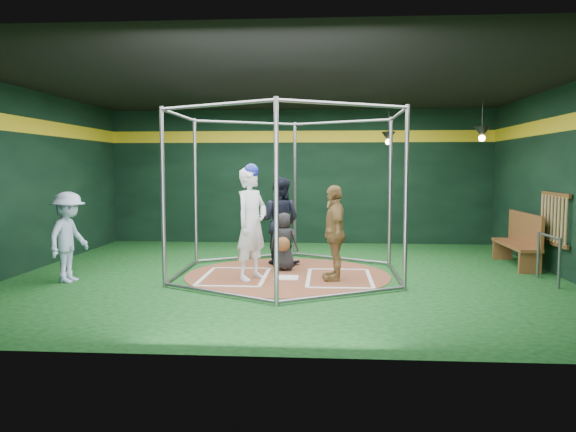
# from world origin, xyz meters

# --- Properties ---
(room_shell) EXTENTS (10.10, 9.10, 3.53)m
(room_shell) POSITION_xyz_m (0.00, 0.01, 1.75)
(room_shell) COLOR #0D3B12
(room_shell) RESTS_ON ground
(clay_disc) EXTENTS (3.80, 3.80, 0.01)m
(clay_disc) POSITION_xyz_m (0.00, 0.00, 0.01)
(clay_disc) COLOR brown
(clay_disc) RESTS_ON ground
(home_plate) EXTENTS (0.43, 0.43, 0.01)m
(home_plate) POSITION_xyz_m (0.00, -0.30, 0.02)
(home_plate) COLOR white
(home_plate) RESTS_ON clay_disc
(batter_box_left) EXTENTS (1.17, 1.77, 0.01)m
(batter_box_left) POSITION_xyz_m (-0.95, -0.25, 0.02)
(batter_box_left) COLOR white
(batter_box_left) RESTS_ON clay_disc
(batter_box_right) EXTENTS (1.17, 1.77, 0.01)m
(batter_box_right) POSITION_xyz_m (0.95, -0.25, 0.02)
(batter_box_right) COLOR white
(batter_box_right) RESTS_ON clay_disc
(batting_cage) EXTENTS (4.05, 4.67, 3.00)m
(batting_cage) POSITION_xyz_m (-0.00, -0.00, 1.50)
(batting_cage) COLOR gray
(batting_cage) RESTS_ON ground
(bat_rack) EXTENTS (0.07, 1.25, 0.98)m
(bat_rack) POSITION_xyz_m (4.93, 0.40, 1.05)
(bat_rack) COLOR brown
(bat_rack) RESTS_ON room_shell
(pendant_lamp_near) EXTENTS (0.34, 0.34, 0.90)m
(pendant_lamp_near) POSITION_xyz_m (2.20, 3.60, 2.74)
(pendant_lamp_near) COLOR black
(pendant_lamp_near) RESTS_ON room_shell
(pendant_lamp_far) EXTENTS (0.34, 0.34, 0.90)m
(pendant_lamp_far) POSITION_xyz_m (4.00, 2.00, 2.74)
(pendant_lamp_far) COLOR black
(pendant_lamp_far) RESTS_ON room_shell
(batter_figure) EXTENTS (0.78, 0.87, 2.06)m
(batter_figure) POSITION_xyz_m (-0.61, -0.46, 1.03)
(batter_figure) COLOR white
(batter_figure) RESTS_ON clay_disc
(visitor_leopard) EXTENTS (0.52, 1.03, 1.68)m
(visitor_leopard) POSITION_xyz_m (0.85, -0.39, 0.85)
(visitor_leopard) COLOR tan
(visitor_leopard) RESTS_ON clay_disc
(catcher_figure) EXTENTS (0.59, 0.60, 1.12)m
(catcher_figure) POSITION_xyz_m (-0.11, 0.45, 0.57)
(catcher_figure) COLOR black
(catcher_figure) RESTS_ON clay_disc
(umpire) EXTENTS (1.01, 0.88, 1.79)m
(umpire) POSITION_xyz_m (-0.25, 1.17, 0.91)
(umpire) COLOR black
(umpire) RESTS_ON clay_disc
(bystander_blue) EXTENTS (0.72, 1.09, 1.58)m
(bystander_blue) POSITION_xyz_m (-3.77, -0.85, 0.79)
(bystander_blue) COLOR #AFC5E7
(bystander_blue) RESTS_ON ground
(dugout_bench) EXTENTS (0.44, 1.86, 1.09)m
(dugout_bench) POSITION_xyz_m (4.63, 1.31, 0.56)
(dugout_bench) COLOR brown
(dugout_bench) RESTS_ON ground
(steel_railing) EXTENTS (0.05, 0.99, 0.85)m
(steel_railing) POSITION_xyz_m (4.55, -0.39, 0.56)
(steel_railing) COLOR gray
(steel_railing) RESTS_ON ground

